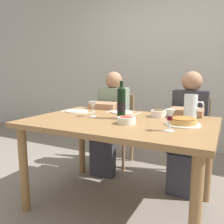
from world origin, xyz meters
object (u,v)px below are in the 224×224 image
(baked_tart, at_px, (183,121))
(wine_glass_left_diner, at_px, (170,116))
(water_pitcher, at_px, (191,108))
(diner_right, at_px, (188,127))
(diner_left, at_px, (110,118))
(chair_right, at_px, (191,133))
(wine_bottle, at_px, (121,103))
(olive_bowl, at_px, (159,113))
(salad_bowl, at_px, (126,120))
(wine_glass_right_diner, at_px, (93,106))
(chair_left, at_px, (117,124))
(dining_table, at_px, (119,131))
(dinner_plate_right_setting, at_px, (122,112))
(dinner_plate_left_setting, at_px, (77,111))

(baked_tart, bearing_deg, wine_glass_left_diner, -101.35)
(water_pitcher, bearing_deg, diner_right, 100.65)
(diner_left, relative_size, chair_right, 1.33)
(wine_bottle, bearing_deg, water_pitcher, 29.91)
(chair_right, height_order, diner_right, diner_right)
(wine_bottle, bearing_deg, wine_glass_left_diner, -27.90)
(olive_bowl, bearing_deg, wine_glass_left_diner, -66.69)
(baked_tart, distance_m, salad_bowl, 0.42)
(salad_bowl, bearing_deg, olive_bowl, 70.44)
(wine_glass_left_diner, bearing_deg, baked_tart, 78.65)
(wine_glass_right_diner, xyz_separation_m, chair_left, (-0.18, 0.89, -0.36))
(dining_table, distance_m, chair_right, 1.00)
(diner_right, bearing_deg, chair_right, -90.15)
(baked_tart, bearing_deg, salad_bowl, -159.24)
(water_pitcher, relative_size, chair_right, 0.23)
(diner_left, bearing_deg, wine_glass_right_diner, 98.73)
(diner_left, bearing_deg, salad_bowl, 119.31)
(dining_table, height_order, water_pitcher, water_pitcher)
(water_pitcher, distance_m, salad_bowl, 0.61)
(wine_glass_left_diner, bearing_deg, diner_right, 90.20)
(wine_bottle, xyz_separation_m, wine_glass_right_diner, (-0.27, -0.02, -0.04))
(wine_glass_right_diner, bearing_deg, salad_bowl, -20.44)
(chair_left, bearing_deg, wine_glass_right_diner, 96.22)
(wine_bottle, bearing_deg, diner_left, 124.48)
(dining_table, height_order, olive_bowl, olive_bowl)
(dining_table, relative_size, dinner_plate_right_setting, 7.04)
(salad_bowl, xyz_separation_m, chair_left, (-0.57, 1.03, -0.29))
(dining_table, xyz_separation_m, olive_bowl, (0.25, 0.28, 0.13))
(dinner_plate_left_setting, bearing_deg, wine_glass_left_diner, -20.08)
(olive_bowl, relative_size, wine_glass_left_diner, 0.97)
(dinner_plate_left_setting, xyz_separation_m, dinner_plate_right_setting, (0.43, 0.15, 0.00))
(baked_tart, distance_m, chair_right, 0.89)
(olive_bowl, xyz_separation_m, chair_left, (-0.71, 0.64, -0.30))
(water_pitcher, bearing_deg, wine_glass_right_diner, -157.77)
(water_pitcher, height_order, dinner_plate_left_setting, water_pitcher)
(chair_left, relative_size, diner_right, 0.75)
(dinner_plate_left_setting, distance_m, diner_right, 1.11)
(water_pitcher, xyz_separation_m, wine_glass_left_diner, (-0.05, -0.54, 0.01))
(wine_glass_right_diner, distance_m, diner_right, 0.98)
(salad_bowl, xyz_separation_m, olive_bowl, (0.14, 0.39, 0.00))
(olive_bowl, distance_m, diner_left, 0.82)
(olive_bowl, bearing_deg, chair_left, 138.11)
(salad_bowl, bearing_deg, water_pitcher, 49.58)
(olive_bowl, height_order, diner_left, diner_left)
(chair_left, bearing_deg, wine_bottle, 112.11)
(water_pitcher, xyz_separation_m, salad_bowl, (-0.39, -0.46, -0.06))
(dinner_plate_left_setting, xyz_separation_m, chair_right, (1.00, 0.70, -0.27))
(baked_tart, height_order, salad_bowl, same)
(salad_bowl, distance_m, chair_left, 1.21)
(wine_glass_right_diner, bearing_deg, wine_glass_left_diner, -16.90)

